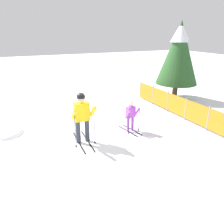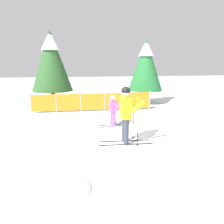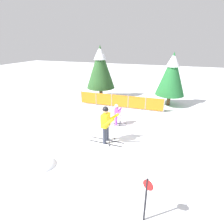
{
  "view_description": "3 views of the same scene",
  "coord_description": "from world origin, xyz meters",
  "px_view_note": "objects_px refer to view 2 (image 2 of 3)",
  "views": [
    {
      "loc": [
        6.87,
        -2.1,
        3.64
      ],
      "look_at": [
        0.48,
        0.83,
        1.03
      ],
      "focal_mm": 35.0,
      "sensor_mm": 36.0,
      "label": 1
    },
    {
      "loc": [
        -1.1,
        -6.5,
        2.5
      ],
      "look_at": [
        -0.07,
        0.39,
        0.88
      ],
      "focal_mm": 35.0,
      "sensor_mm": 36.0,
      "label": 2
    },
    {
      "loc": [
        2.84,
        -6.81,
        4.39
      ],
      "look_at": [
        0.12,
        1.11,
        1.01
      ],
      "focal_mm": 28.0,
      "sensor_mm": 36.0,
      "label": 3
    }
  ],
  "objects_px": {
    "skier_child": "(113,108)",
    "conifer_near": "(146,64)",
    "safety_fence": "(93,102)",
    "conifer_far": "(51,60)",
    "skier_adult": "(126,110)"
  },
  "relations": [
    {
      "from": "conifer_near",
      "to": "safety_fence",
      "type": "bearing_deg",
      "value": -152.49
    },
    {
      "from": "skier_child",
      "to": "conifer_far",
      "type": "xyz_separation_m",
      "value": [
        -2.76,
        4.43,
        1.87
      ]
    },
    {
      "from": "skier_child",
      "to": "conifer_near",
      "type": "relative_size",
      "value": 0.32
    },
    {
      "from": "skier_child",
      "to": "conifer_near",
      "type": "bearing_deg",
      "value": 48.9
    },
    {
      "from": "skier_child",
      "to": "safety_fence",
      "type": "relative_size",
      "value": 0.2
    },
    {
      "from": "safety_fence",
      "to": "conifer_near",
      "type": "relative_size",
      "value": 1.61
    },
    {
      "from": "safety_fence",
      "to": "conifer_far",
      "type": "distance_m",
      "value": 3.45
    },
    {
      "from": "skier_child",
      "to": "safety_fence",
      "type": "xyz_separation_m",
      "value": [
        -0.62,
        2.72,
        -0.22
      ]
    },
    {
      "from": "conifer_far",
      "to": "conifer_near",
      "type": "distance_m",
      "value": 5.39
    },
    {
      "from": "skier_adult",
      "to": "safety_fence",
      "type": "height_order",
      "value": "skier_adult"
    },
    {
      "from": "conifer_near",
      "to": "skier_adult",
      "type": "bearing_deg",
      "value": -111.63
    },
    {
      "from": "skier_adult",
      "to": "skier_child",
      "type": "xyz_separation_m",
      "value": [
        -0.12,
        1.93,
        -0.35
      ]
    },
    {
      "from": "safety_fence",
      "to": "skier_adult",
      "type": "bearing_deg",
      "value": -81.01
    },
    {
      "from": "skier_child",
      "to": "conifer_near",
      "type": "xyz_separation_m",
      "value": [
        2.63,
        4.41,
        1.62
      ]
    },
    {
      "from": "safety_fence",
      "to": "conifer_far",
      "type": "bearing_deg",
      "value": 141.35
    }
  ]
}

